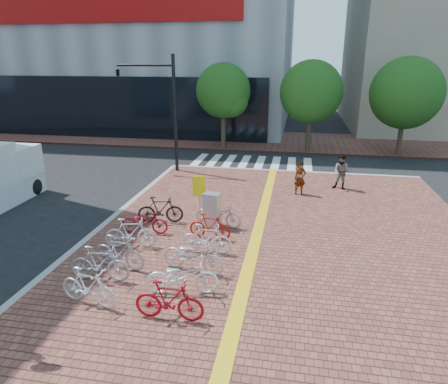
% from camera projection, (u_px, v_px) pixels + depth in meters
% --- Properties ---
extents(ground, '(120.00, 120.00, 0.00)m').
position_uv_depth(ground, '(183.00, 271.00, 12.42)').
color(ground, black).
rests_on(ground, ground).
extents(kerb_north, '(14.00, 0.25, 0.15)m').
position_uv_depth(kerb_north, '(291.00, 172.00, 23.07)').
color(kerb_north, gray).
rests_on(kerb_north, ground).
extents(far_sidewalk, '(70.00, 8.00, 0.15)m').
position_uv_depth(far_sidewalk, '(256.00, 141.00, 31.99)').
color(far_sidewalk, brown).
rests_on(far_sidewalk, ground).
extents(crosswalk, '(7.50, 4.00, 0.01)m').
position_uv_depth(crosswalk, '(252.00, 163.00, 25.39)').
color(crosswalk, silver).
rests_on(crosswalk, ground).
extents(street_trees, '(16.20, 4.60, 6.35)m').
position_uv_depth(street_trees, '(327.00, 94.00, 26.53)').
color(street_trees, '#38281E').
rests_on(street_trees, far_sidewalk).
extents(bike_0, '(1.80, 0.82, 1.04)m').
position_uv_depth(bike_0, '(88.00, 287.00, 10.34)').
color(bike_0, white).
rests_on(bike_0, sidewalk).
extents(bike_1, '(1.82, 0.60, 1.08)m').
position_uv_depth(bike_1, '(100.00, 264.00, 11.48)').
color(bike_1, '#B1B1B6').
rests_on(bike_1, sidewalk).
extents(bike_2, '(1.82, 0.81, 1.06)m').
position_uv_depth(bike_2, '(119.00, 252.00, 12.19)').
color(bike_2, '#AAA9AE').
rests_on(bike_2, sidewalk).
extents(bike_3, '(1.84, 0.85, 1.06)m').
position_uv_depth(bike_3, '(131.00, 233.00, 13.52)').
color(bike_3, silver).
rests_on(bike_3, sidewalk).
extents(bike_4, '(1.77, 0.76, 0.91)m').
position_uv_depth(bike_4, '(145.00, 222.00, 14.67)').
color(bike_4, '#A10B1A').
rests_on(bike_4, sidewalk).
extents(bike_5, '(1.84, 0.86, 1.07)m').
position_uv_depth(bike_5, '(160.00, 210.00, 15.61)').
color(bike_5, black).
rests_on(bike_5, sidewalk).
extents(bike_6, '(1.76, 0.52, 1.05)m').
position_uv_depth(bike_6, '(169.00, 301.00, 9.74)').
color(bike_6, '#A20B19').
rests_on(bike_6, sidewalk).
extents(bike_7, '(2.09, 1.07, 1.05)m').
position_uv_depth(bike_7, '(182.00, 276.00, 10.84)').
color(bike_7, white).
rests_on(bike_7, sidewalk).
extents(bike_8, '(2.10, 1.05, 1.05)m').
position_uv_depth(bike_8, '(193.00, 255.00, 11.99)').
color(bike_8, silver).
rests_on(bike_8, sidewalk).
extents(bike_9, '(1.69, 0.48, 1.02)m').
position_uv_depth(bike_9, '(207.00, 239.00, 13.15)').
color(bike_9, white).
rests_on(bike_9, sidewalk).
extents(bike_10, '(1.59, 0.63, 0.93)m').
position_uv_depth(bike_10, '(210.00, 226.00, 14.23)').
color(bike_10, '#B5160C').
rests_on(bike_10, sidewalk).
extents(bike_11, '(1.94, 0.92, 0.98)m').
position_uv_depth(bike_11, '(218.00, 214.00, 15.27)').
color(bike_11, '#A8A8AD').
rests_on(bike_11, sidewalk).
extents(pedestrian_a, '(0.67, 0.56, 1.58)m').
position_uv_depth(pedestrian_a, '(300.00, 178.00, 18.83)').
color(pedestrian_a, gray).
rests_on(pedestrian_a, sidewalk).
extents(pedestrian_b, '(1.02, 0.91, 1.74)m').
position_uv_depth(pedestrian_b, '(342.00, 172.00, 19.53)').
color(pedestrian_b, '#4C5160').
rests_on(pedestrian_b, sidewalk).
extents(utility_box, '(0.70, 0.58, 1.33)m').
position_uv_depth(utility_box, '(212.00, 210.00, 15.23)').
color(utility_box, '#B5B6BB').
rests_on(utility_box, sidewalk).
extents(yellow_sign, '(0.50, 0.18, 1.85)m').
position_uv_depth(yellow_sign, '(199.00, 190.00, 15.53)').
color(yellow_sign, '#B7B7BC').
rests_on(yellow_sign, sidewalk).
extents(traffic_light_pole, '(3.44, 1.33, 6.41)m').
position_uv_depth(traffic_light_pole, '(148.00, 92.00, 22.02)').
color(traffic_light_pole, black).
rests_on(traffic_light_pole, sidewalk).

